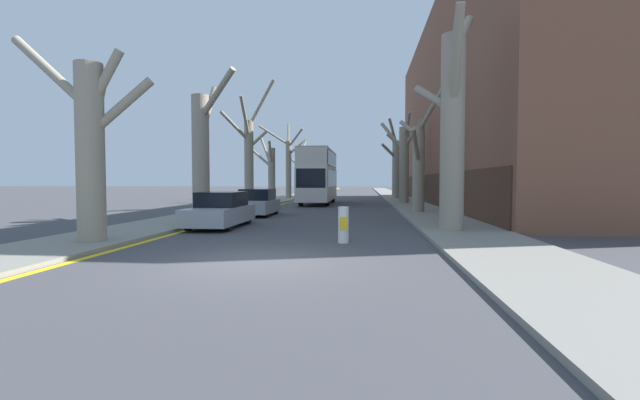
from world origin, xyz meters
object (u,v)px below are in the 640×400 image
street_tree_left_4 (288,164)px  street_tree_right_3 (396,166)px  street_tree_right_2 (404,160)px  parked_car_1 (257,203)px  double_decker_bus (318,174)px  parked_car_0 (221,211)px  street_tree_left_1 (202,150)px  street_tree_right_0 (453,125)px  traffic_bollard (343,225)px  street_tree_left_0 (90,143)px  street_tree_left_5 (300,172)px  street_tree_right_1 (419,163)px  street_tree_left_3 (270,171)px  street_tree_left_2 (249,156)px

street_tree_left_4 → street_tree_right_3: street_tree_right_3 is taller
street_tree_right_2 → parked_car_1: 16.60m
double_decker_bus → parked_car_0: bearing=-96.3°
street_tree_left_1 → street_tree_right_0: street_tree_right_0 is taller
street_tree_right_2 → traffic_bollard: 24.17m
street_tree_left_0 → street_tree_left_5: bearing=90.0°
street_tree_left_5 → street_tree_right_1: street_tree_right_1 is taller
street_tree_left_1 → street_tree_right_2: size_ratio=0.96×
street_tree_left_1 → double_decker_bus: street_tree_left_1 is taller
street_tree_left_4 → street_tree_right_1: street_tree_left_4 is taller
street_tree_right_3 → parked_car_1: (-9.35, -23.15, -2.88)m
street_tree_right_3 → street_tree_left_1: bearing=-114.0°
street_tree_right_0 → parked_car_0: bearing=173.4°
street_tree_right_1 → parked_car_0: size_ratio=1.61×
street_tree_right_3 → double_decker_bus: bearing=-125.1°
street_tree_left_1 → street_tree_right_2: (11.45, 16.04, 0.23)m
parked_car_0 → street_tree_left_0: bearing=-112.5°
street_tree_left_5 → street_tree_right_2: (11.49, -17.02, 0.58)m
double_decker_bus → street_tree_left_3: bearing=168.5°
street_tree_right_0 → parked_car_1: size_ratio=2.11×
street_tree_left_3 → street_tree_left_2: bearing=-88.4°
street_tree_right_2 → double_decker_bus: (-7.22, -0.62, -1.14)m
street_tree_right_2 → double_decker_bus: bearing=-175.1°
street_tree_left_1 → parked_car_1: (2.15, 2.63, -2.79)m
street_tree_left_5 → street_tree_right_0: size_ratio=0.87×
street_tree_left_0 → parked_car_0: (2.20, 5.30, -2.39)m
double_decker_bus → traffic_bollard: size_ratio=9.14×
street_tree_right_3 → street_tree_left_4: bearing=-176.0°
double_decker_bus → traffic_bollard: 23.34m
street_tree_right_1 → street_tree_right_3: (0.10, 20.55, 0.54)m
street_tree_left_2 → street_tree_left_5: (-0.11, 24.44, -0.58)m
street_tree_left_3 → street_tree_right_0: street_tree_right_0 is taller
street_tree_left_4 → street_tree_right_3: size_ratio=0.97×
street_tree_left_3 → street_tree_right_2: 11.64m
street_tree_left_5 → street_tree_right_1: size_ratio=0.99×
street_tree_left_1 → traffic_bollard: (7.54, -7.60, -2.92)m
parked_car_1 → traffic_bollard: (5.39, -10.23, -0.13)m
street_tree_left_3 → traffic_bollard: (7.69, -23.91, -2.25)m
street_tree_left_0 → street_tree_right_2: bearing=65.1°
street_tree_right_2 → parked_car_0: bearing=-115.5°
street_tree_left_0 → double_decker_bus: bearing=80.0°
street_tree_left_4 → parked_car_1: bearing=-84.2°
street_tree_left_2 → parked_car_1: (2.09, -5.99, -3.02)m
street_tree_right_1 → double_decker_bus: street_tree_right_1 is taller
street_tree_left_1 → double_decker_bus: (4.22, 15.42, -0.92)m
street_tree_left_3 → street_tree_right_2: size_ratio=0.79×
street_tree_right_1 → parked_car_1: bearing=-164.3°
street_tree_left_5 → parked_car_0: size_ratio=1.60×
parked_car_1 → street_tree_right_1: bearing=15.7°
street_tree_right_3 → double_decker_bus: 12.70m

